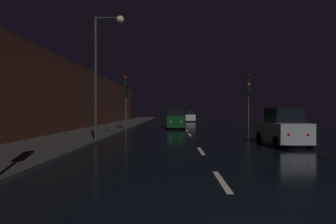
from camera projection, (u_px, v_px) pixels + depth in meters
The scene contains 10 objects.
ground at pixel (185, 128), 28.70m from camera, with size 27.92×84.00×0.02m, color black.
sidewalk_left at pixel (112, 127), 28.85m from camera, with size 4.40×84.00×0.15m, color #33302D.
building_facade_left at pixel (75, 98), 25.38m from camera, with size 0.80×63.00×6.04m, color #472319.
lane_centerline at pixel (194, 141), 16.55m from camera, with size 0.16×20.39×0.01m.
traffic_light_far_right at pixel (248, 89), 24.42m from camera, with size 0.35×0.48×5.12m.
traffic_light_far_left at pixel (126, 90), 24.24m from camera, with size 0.32×0.46×5.05m.
streetlamp_overhead at pixel (104, 59), 15.47m from camera, with size 1.70×0.44×7.21m.
car_approaching_headlights at pixel (176, 119), 28.18m from camera, with size 1.96×4.23×2.13m.
car_parked_right_near at pixel (282, 128), 14.87m from camera, with size 1.83×3.97×2.00m.
car_distant_taillights at pixel (190, 116), 45.92m from camera, with size 1.75×3.80×1.91m.
Camera 1 is at (-1.28, -4.22, 1.87)m, focal length 29.33 mm.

